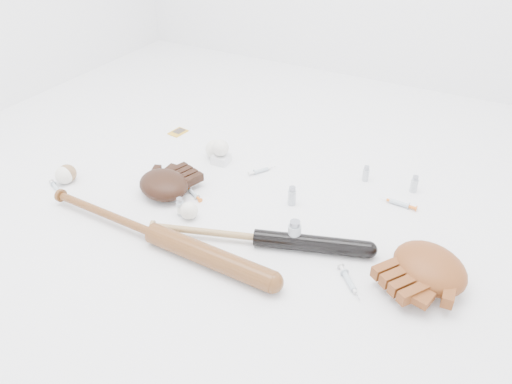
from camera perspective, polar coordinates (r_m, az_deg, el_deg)
The scene contains 21 objects.
bat_dark at distance 1.68m, azimuth 0.09°, elevation -5.22°, with size 0.79×0.06×0.06m, color black, non-canonical shape.
bat_wood at distance 1.72m, azimuth -11.56°, elevation -4.69°, with size 0.96×0.07×0.07m, color brown, non-canonical shape.
glove_dark at distance 1.95m, azimuth -10.51°, elevation 0.87°, with size 0.25×0.25×0.09m, color black, non-canonical shape.
glove_tan at distance 1.63m, azimuth 19.24°, elevation -8.13°, with size 0.29×0.29×0.10m, color brown, non-canonical shape.
trading_card at distance 2.40m, azimuth -8.90°, elevation 6.77°, with size 0.06×0.08×0.00m, color gold.
pedestal at distance 2.13m, azimuth -4.02°, elevation 3.80°, with size 0.07×0.07×0.04m, color white.
baseball_on_pedestal at distance 2.11m, azimuth -4.07°, elevation 5.06°, with size 0.07×0.07×0.07m, color white.
baseball_left at distance 2.13m, azimuth -21.04°, elevation 1.81°, with size 0.07×0.07×0.07m, color white.
baseball_upper at distance 2.16m, azimuth -4.72°, elevation 4.91°, with size 0.08×0.08×0.08m, color white.
baseball_mid at distance 1.81m, azimuth -7.67°, elevation -2.11°, with size 0.07×0.07×0.07m, color white.
baseball_aged at distance 2.13m, azimuth -20.78°, elevation 2.00°, with size 0.07×0.07×0.07m, color #906A45.
syringe_0 at distance 2.11m, azimuth -21.88°, elevation 0.49°, with size 0.13×0.02×0.02m, color #ADBCC6, non-canonical shape.
syringe_1 at distance 1.94m, azimuth -7.15°, elevation -0.18°, with size 0.13×0.02×0.02m, color #ADBCC6, non-canonical shape.
syringe_2 at distance 2.07m, azimuth 0.60°, elevation 2.46°, with size 0.14×0.02×0.02m, color #ADBCC6, non-canonical shape.
syringe_3 at distance 1.58m, azimuth 10.59°, elevation -9.97°, with size 0.17×0.03×0.02m, color #ADBCC6, non-canonical shape.
syringe_4 at distance 1.95m, azimuth 16.04°, elevation -1.25°, with size 0.16×0.03×0.02m, color #ADBCC6, non-canonical shape.
vial_0 at distance 2.05m, azimuth 12.45°, elevation 2.09°, with size 0.03×0.03×0.07m, color #B1BAC2.
vial_1 at distance 2.03m, azimuth 17.64°, elevation 0.89°, with size 0.03×0.03×0.07m, color #B1BAC2.
vial_2 at distance 1.87m, azimuth 4.13°, elevation -0.43°, with size 0.03×0.03×0.08m, color #B1BAC2.
vial_3 at distance 1.66m, azimuth 4.41°, elevation -4.82°, with size 0.04×0.04×0.11m, color #B1BAC2.
vial_4 at distance 1.83m, azimuth -8.66°, elevation -1.65°, with size 0.03×0.03×0.07m, color #B1BAC2.
Camera 1 is at (0.77, -1.26, 1.10)m, focal length 35.00 mm.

